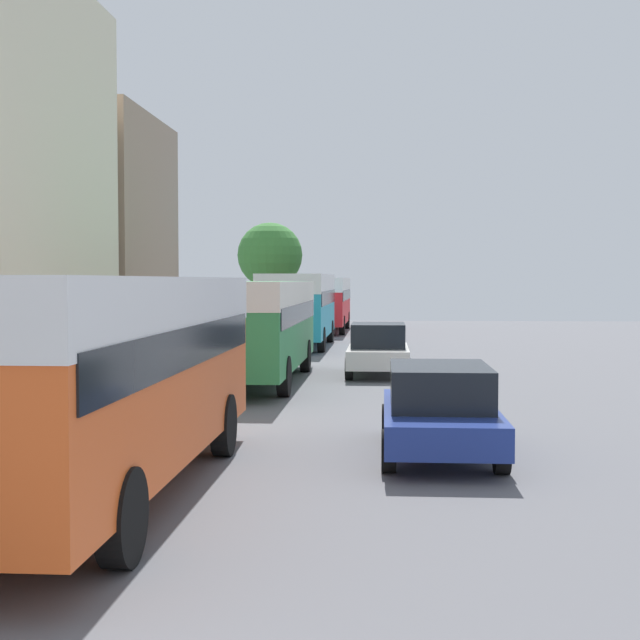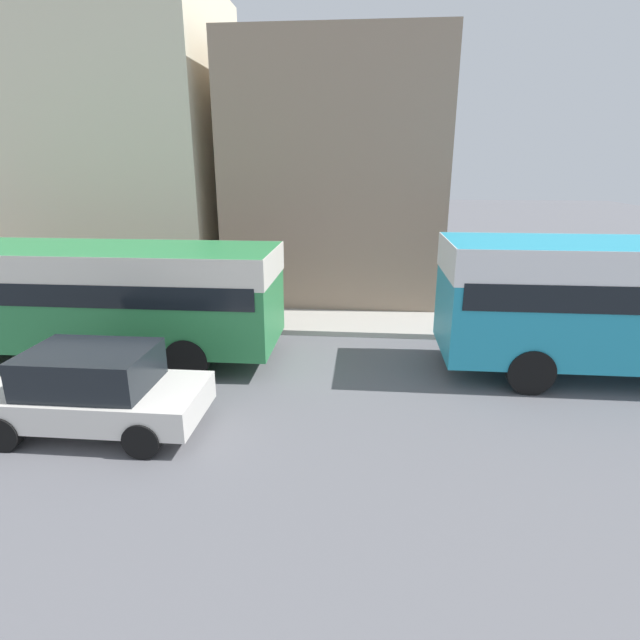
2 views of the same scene
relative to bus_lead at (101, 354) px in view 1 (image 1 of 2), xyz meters
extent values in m
cube|color=gray|center=(-7.44, 18.91, 2.36)|extent=(6.50, 7.12, 8.48)
cube|color=#EA5B23|center=(0.00, 0.00, -0.19)|extent=(2.41, 9.05, 2.39)
cube|color=white|center=(0.00, 0.00, 0.65)|extent=(2.44, 9.10, 0.72)
cube|color=black|center=(0.00, 0.00, 0.11)|extent=(2.46, 8.69, 0.53)
cylinder|color=black|center=(-1.11, 2.81, -1.38)|extent=(0.28, 1.00, 1.00)
cylinder|color=black|center=(1.11, 2.81, -1.38)|extent=(0.28, 1.00, 1.00)
cylinder|color=black|center=(1.11, -2.81, -1.38)|extent=(0.28, 1.00, 1.00)
cube|color=#2D8447|center=(0.08, 13.11, -0.23)|extent=(2.58, 9.56, 2.31)
cube|color=silver|center=(0.08, 13.11, 0.58)|extent=(2.61, 9.61, 0.69)
cube|color=black|center=(0.08, 13.11, 0.06)|extent=(2.64, 9.18, 0.51)
cylinder|color=black|center=(-1.11, 16.07, -1.38)|extent=(0.28, 1.00, 1.00)
cylinder|color=black|center=(1.27, 16.07, -1.38)|extent=(0.28, 1.00, 1.00)
cylinder|color=black|center=(-1.11, 10.15, -1.38)|extent=(0.28, 1.00, 1.00)
cylinder|color=black|center=(1.27, 10.15, -1.38)|extent=(0.28, 1.00, 1.00)
cube|color=teal|center=(0.07, 26.40, -0.09)|extent=(2.54, 9.14, 2.59)
cube|color=white|center=(0.07, 26.40, 0.82)|extent=(2.57, 9.19, 0.78)
cube|color=black|center=(0.07, 26.40, 0.24)|extent=(2.59, 8.78, 0.57)
cylinder|color=black|center=(-1.09, 29.23, -1.38)|extent=(0.28, 1.00, 1.00)
cylinder|color=black|center=(1.24, 29.23, -1.38)|extent=(0.28, 1.00, 1.00)
cylinder|color=black|center=(-1.09, 23.56, -1.38)|extent=(0.28, 1.00, 1.00)
cylinder|color=black|center=(1.24, 23.56, -1.38)|extent=(0.28, 1.00, 1.00)
cube|color=red|center=(0.36, 37.66, -0.15)|extent=(2.57, 9.92, 2.47)
cube|color=white|center=(0.36, 37.66, 0.71)|extent=(2.60, 9.97, 0.74)
cube|color=black|center=(0.36, 37.66, 0.16)|extent=(2.62, 9.52, 0.54)
cylinder|color=black|center=(-0.82, 40.74, -1.38)|extent=(0.28, 1.00, 1.00)
cylinder|color=black|center=(1.55, 40.74, -1.38)|extent=(0.28, 1.00, 1.00)
cylinder|color=black|center=(-0.82, 34.58, -1.38)|extent=(0.28, 1.00, 1.00)
cylinder|color=black|center=(1.55, 34.58, -1.38)|extent=(0.28, 1.00, 1.00)
cube|color=silver|center=(3.53, 15.15, -1.30)|extent=(1.78, 3.97, 0.54)
cube|color=black|center=(3.53, 15.15, -0.68)|extent=(1.57, 2.18, 0.70)
cylinder|color=black|center=(4.35, 13.92, -1.56)|extent=(0.22, 0.64, 0.64)
cylinder|color=black|center=(2.71, 13.92, -1.56)|extent=(0.22, 0.64, 0.64)
cylinder|color=black|center=(4.35, 16.38, -1.56)|extent=(0.22, 0.64, 0.64)
cylinder|color=black|center=(2.71, 16.38, -1.56)|extent=(0.22, 0.64, 0.64)
cube|color=navy|center=(4.60, 3.10, -1.32)|extent=(1.79, 4.34, 0.49)
cube|color=black|center=(4.60, 3.10, -0.75)|extent=(1.58, 2.39, 0.66)
cylinder|color=black|center=(3.77, 4.44, -1.56)|extent=(0.22, 0.64, 0.64)
cylinder|color=black|center=(5.42, 4.44, -1.56)|extent=(0.22, 0.64, 0.64)
cylinder|color=black|center=(3.77, 1.76, -1.56)|extent=(0.22, 0.64, 0.64)
cylinder|color=black|center=(5.42, 1.76, -1.56)|extent=(0.22, 0.64, 0.64)
cylinder|color=#232838|center=(-2.84, 29.05, -1.31)|extent=(0.31, 0.31, 0.85)
cylinder|color=gray|center=(-2.84, 29.05, -0.52)|extent=(0.39, 0.39, 0.71)
sphere|color=tan|center=(-2.84, 29.05, -0.05)|extent=(0.23, 0.23, 0.23)
cylinder|color=brown|center=(-3.20, 42.35, -0.37)|extent=(0.36, 0.36, 2.73)
sphere|color=#387A33|center=(-3.20, 42.35, 2.47)|extent=(3.95, 3.95, 3.95)
camera|label=1|loc=(3.69, -11.36, 0.96)|focal=50.00mm
camera|label=2|loc=(11.36, 20.00, 2.84)|focal=28.00mm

